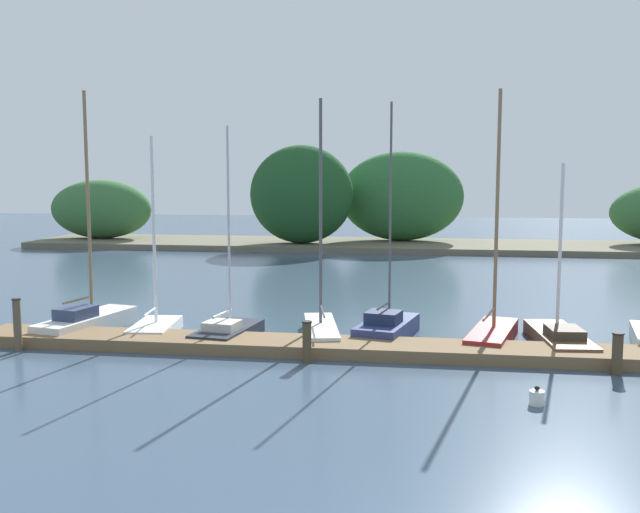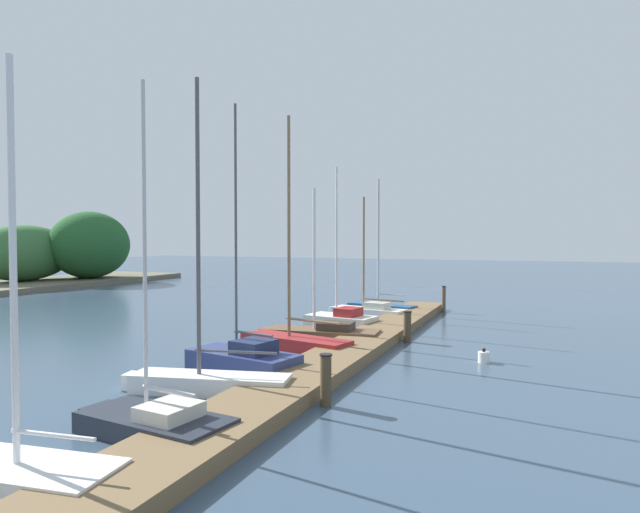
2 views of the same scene
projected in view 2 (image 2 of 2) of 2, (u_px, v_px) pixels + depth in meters
The scene contains 14 objects.
dock_pier at pixel (334, 360), 16.34m from camera, with size 28.27×1.80×0.35m.
sailboat_1 at pixel (21, 467), 8.32m from camera, with size 1.53×3.02×6.45m.
sailboat_2 at pixel (152, 420), 10.56m from camera, with size 1.78×3.39×6.72m.
sailboat_3 at pixel (203, 377), 13.50m from camera, with size 1.71×4.21×7.59m.
sailboat_4 at pixel (241, 358), 15.56m from camera, with size 2.04×3.63×7.47m.
sailboat_5 at pixel (292, 339), 18.59m from camera, with size 1.99×4.26×7.80m.
sailboat_6 at pixel (319, 332), 20.31m from camera, with size 1.64×4.49×5.56m.
sailboat_7 at pixel (339, 319), 23.16m from camera, with size 1.87×3.20×6.69m.
sailboat_8 at pixel (367, 311), 26.11m from camera, with size 1.71×3.87×5.68m.
sailboat_9 at pixel (380, 305), 27.96m from camera, with size 1.70×3.72×6.69m.
mooring_piling_1 at pixel (326, 380), 12.40m from camera, with size 0.29×0.29×1.18m.
mooring_piling_2 at pixel (407, 326), 20.07m from camera, with size 0.32×0.32×1.12m.
mooring_piling_3 at pixel (444, 299), 27.94m from camera, with size 0.22×0.22×1.34m.
channel_buoy_0 at pixel (484, 357), 16.74m from camera, with size 0.34×0.34×0.45m.
Camera 2 is at (-15.23, 6.87, 3.77)m, focal length 31.28 mm.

